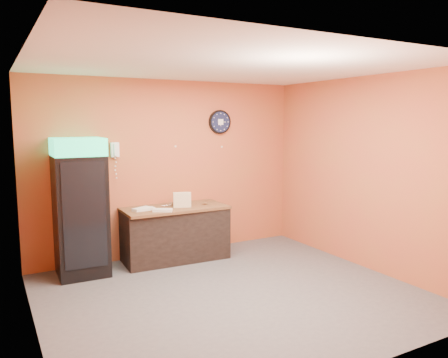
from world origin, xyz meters
TOP-DOWN VIEW (x-y plane):
  - floor at (0.00, 0.00)m, footprint 4.50×4.50m
  - back_wall at (0.00, 2.00)m, footprint 4.50×0.02m
  - left_wall at (-2.25, 0.00)m, footprint 0.02×4.00m
  - right_wall at (2.25, 0.00)m, footprint 0.02×4.00m
  - ceiling at (0.00, 0.00)m, footprint 4.50×4.00m
  - beverage_cooler at (-1.48, 1.61)m, footprint 0.69×0.70m
  - prep_counter at (-0.08, 1.65)m, footprint 1.62×0.77m
  - wall_clock at (0.90, 1.97)m, footprint 0.40×0.06m
  - wall_phone at (-0.89, 1.95)m, footprint 0.12×0.10m
  - butcher_paper at (-0.08, 1.65)m, footprint 1.61×0.79m
  - sub_roll_stack at (0.01, 1.56)m, footprint 0.29×0.17m
  - wrapped_sandwich_left at (-0.56, 1.59)m, footprint 0.28×0.14m
  - wrapped_sandwich_mid at (-0.37, 1.39)m, footprint 0.30×0.24m
  - wrapped_sandwich_right at (-0.61, 1.63)m, footprint 0.31×0.23m
  - kitchen_tool at (-0.09, 1.75)m, footprint 0.06×0.06m

SIDE VIEW (x-z plane):
  - floor at x=0.00m, z-range 0.00..0.00m
  - prep_counter at x=-0.08m, z-range 0.00..0.80m
  - butcher_paper at x=-0.08m, z-range 0.80..0.84m
  - wrapped_sandwich_left at x=-0.56m, z-range 0.84..0.88m
  - wrapped_sandwich_mid at x=-0.37m, z-range 0.84..0.88m
  - wrapped_sandwich_right at x=-0.61m, z-range 0.84..0.88m
  - kitchen_tool at x=-0.09m, z-range 0.84..0.90m
  - beverage_cooler at x=-1.48m, z-range -0.02..1.90m
  - sub_roll_stack at x=0.01m, z-range 0.84..1.07m
  - back_wall at x=0.00m, z-range 0.00..2.80m
  - left_wall at x=-2.25m, z-range 0.00..2.80m
  - right_wall at x=2.25m, z-range 0.00..2.80m
  - wall_phone at x=-0.89m, z-range 1.62..1.84m
  - wall_clock at x=0.90m, z-range 1.94..2.34m
  - ceiling at x=0.00m, z-range 2.79..2.81m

